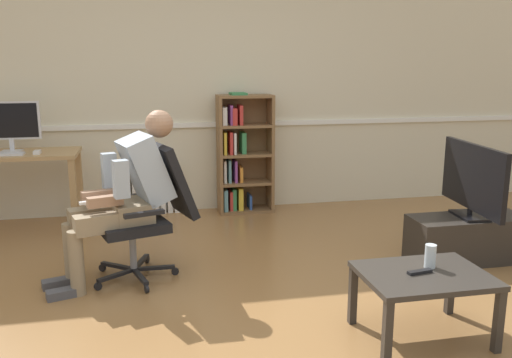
% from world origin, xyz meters
% --- Properties ---
extents(ground_plane, '(18.00, 18.00, 0.00)m').
position_xyz_m(ground_plane, '(0.00, 0.00, 0.00)').
color(ground_plane, olive).
extents(back_wall, '(12.00, 0.13, 2.70)m').
position_xyz_m(back_wall, '(0.00, 2.65, 1.35)').
color(back_wall, beige).
rests_on(back_wall, ground_plane).
extents(computer_desk, '(1.29, 0.56, 0.76)m').
position_xyz_m(computer_desk, '(-1.92, 2.15, 0.64)').
color(computer_desk, tan).
rests_on(computer_desk, ground_plane).
extents(imac_monitor, '(0.53, 0.14, 0.46)m').
position_xyz_m(imac_monitor, '(-1.87, 2.23, 1.02)').
color(imac_monitor, silver).
rests_on(imac_monitor, computer_desk).
extents(computer_mouse, '(0.06, 0.10, 0.03)m').
position_xyz_m(computer_mouse, '(-1.62, 2.03, 0.77)').
color(computer_mouse, white).
rests_on(computer_mouse, computer_desk).
extents(bookshelf, '(0.57, 0.29, 1.26)m').
position_xyz_m(bookshelf, '(0.32, 2.44, 0.61)').
color(bookshelf, brown).
rests_on(bookshelf, ground_plane).
extents(radiator, '(0.70, 0.08, 0.53)m').
position_xyz_m(radiator, '(-0.68, 2.54, 0.26)').
color(radiator, white).
rests_on(radiator, ground_plane).
extents(office_chair, '(0.78, 0.66, 0.98)m').
position_xyz_m(office_chair, '(-0.64, 0.85, 0.53)').
color(office_chair, black).
rests_on(office_chair, ground_plane).
extents(person_seated, '(0.98, 0.57, 1.23)m').
position_xyz_m(person_seated, '(-0.82, 0.80, 0.65)').
color(person_seated, '#937F60').
rests_on(person_seated, ground_plane).
extents(tv_stand, '(0.93, 0.37, 0.37)m').
position_xyz_m(tv_stand, '(1.83, 0.63, 0.18)').
color(tv_stand, '#2D2823').
rests_on(tv_stand, ground_plane).
extents(tv_screen, '(0.23, 0.91, 0.58)m').
position_xyz_m(tv_screen, '(1.84, 0.63, 0.67)').
color(tv_screen, black).
rests_on(tv_screen, tv_stand).
extents(coffee_table, '(0.71, 0.54, 0.40)m').
position_xyz_m(coffee_table, '(0.86, -0.42, 0.34)').
color(coffee_table, '#332D28').
rests_on(coffee_table, ground_plane).
extents(drinking_glass, '(0.06, 0.06, 0.14)m').
position_xyz_m(drinking_glass, '(0.93, -0.35, 0.47)').
color(drinking_glass, silver).
rests_on(drinking_glass, coffee_table).
extents(spare_remote, '(0.15, 0.06, 0.02)m').
position_xyz_m(spare_remote, '(0.83, -0.42, 0.41)').
color(spare_remote, black).
rests_on(spare_remote, coffee_table).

